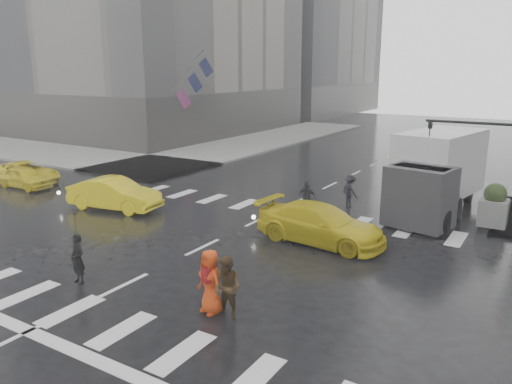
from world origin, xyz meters
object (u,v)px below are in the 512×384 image
Objects in this scene: traffic_signal_pole at (500,154)px; pedestrian_orange at (210,281)px; box_truck at (435,172)px; pedestrian_brown at (227,288)px; taxi_front at (25,177)px; taxi_mid at (114,194)px.

traffic_signal_pole is 2.48× the size of pedestrian_orange.
box_truck is (2.94, 13.20, 1.08)m from pedestrian_orange.
pedestrian_brown is 0.95× the size of pedestrian_orange.
pedestrian_brown is 0.48× the size of taxi_front.
pedestrian_brown is 12.28m from taxi_mid.
taxi_mid is (-10.72, 6.00, -0.11)m from pedestrian_brown.
traffic_signal_pole is 3.19m from box_truck.
traffic_signal_pole reaches higher than box_truck.
taxi_mid is at bearing -140.74° from box_truck.
taxi_mid is at bearing -93.59° from taxi_front.
pedestrian_brown is (-5.08, -12.01, -2.36)m from traffic_signal_pole.
box_truck reaches higher than taxi_front.
taxi_front is (-23.47, -5.54, -2.61)m from traffic_signal_pole.
traffic_signal_pole reaches higher than pedestrian_brown.
taxi_front is at bearing 163.02° from pedestrian_brown.
pedestrian_orange is 18.97m from taxi_front.
box_truck is at bearing -70.70° from taxi_mid.
pedestrian_orange reaches higher than pedestrian_brown.
traffic_signal_pole reaches higher than taxi_front.
box_truck is (2.38, 13.19, 1.13)m from pedestrian_brown.
pedestrian_orange is (-0.56, -0.00, 0.05)m from pedestrian_brown.
traffic_signal_pole is 2.61× the size of pedestrian_brown.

